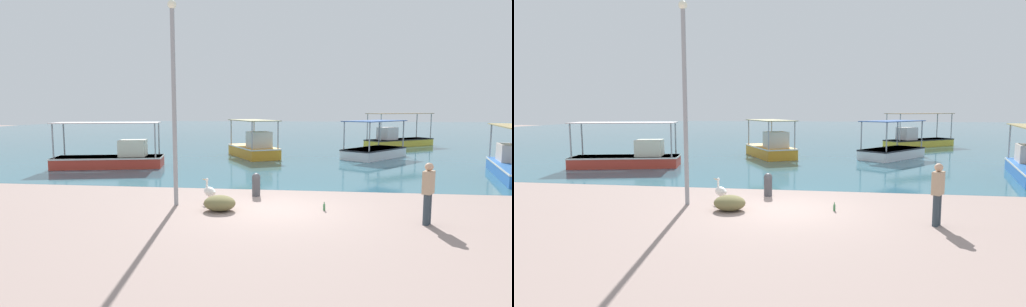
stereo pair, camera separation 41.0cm
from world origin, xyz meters
The scene contains 12 objects.
ground centered at (0.00, 0.00, 0.00)m, with size 120.00×120.00×0.00m, color gray.
harbor_water centered at (0.00, 48.00, 0.00)m, with size 110.00×90.00×0.00m, color #356878.
fishing_boat_far_right centered at (-9.33, 8.05, 0.58)m, with size 5.92×3.11×2.42m.
fishing_boat_near_right centered at (-2.36, 13.50, 0.64)m, with size 3.95×5.03×2.43m.
fishing_boat_far_left centered at (8.71, 22.70, 0.61)m, with size 6.33×5.28×2.79m.
fishing_boat_center centered at (5.36, 14.07, 0.49)m, with size 4.63×5.05×2.40m.
pelican centered at (-2.26, 0.73, 0.38)m, with size 0.67×0.63×0.80m.
lamp_post centered at (-3.25, 0.18, 3.60)m, with size 0.28×0.28×6.48m.
mooring_bollard centered at (-0.82, 1.86, 0.44)m, with size 0.31×0.31×0.83m.
fisherman_standing centered at (4.20, -1.16, 0.91)m, with size 0.40×0.46×1.69m.
net_pile centered at (-1.68, -0.38, 0.24)m, with size 0.99×0.84×0.48m, color olive.
glass_bottle centered at (1.52, 0.03, 0.11)m, with size 0.07×0.07×0.27m.
Camera 1 is at (0.88, -12.18, 3.10)m, focal length 28.00 mm.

